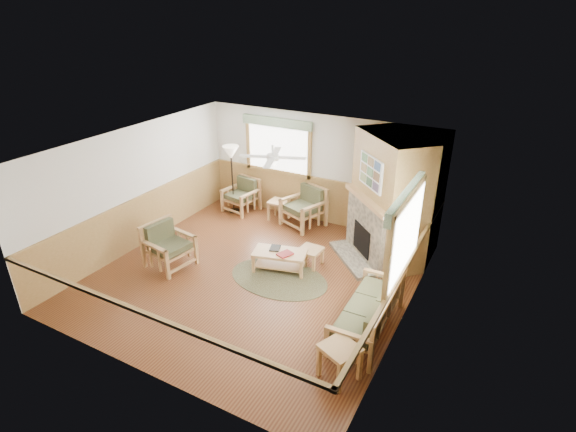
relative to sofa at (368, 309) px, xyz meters
The scene contains 24 objects.
floor 2.64m from the sofa, 168.89° to the left, with size 6.00×6.00×0.01m, color brown.
ceiling 3.45m from the sofa, 168.89° to the left, with size 6.00×6.00×0.01m, color white.
wall_back 4.43m from the sofa, 126.07° to the left, with size 6.00×0.02×2.70m, color silver.
wall_front 3.69m from the sofa, 135.57° to the right, with size 6.00×0.02×2.70m, color silver.
wall_left 5.65m from the sofa, behind, with size 0.02×6.00×2.70m, color silver.
wall_right 1.14m from the sofa, 48.05° to the left, with size 0.02×6.00×2.70m, color silver.
wainscot 2.60m from the sofa, 168.89° to the left, with size 6.00×6.00×1.10m, color olive, non-canonical shape.
fireplace 2.76m from the sofa, 101.09° to the left, with size 2.20×2.20×2.70m, color olive, non-canonical shape.
window_back 5.45m from the sofa, 136.53° to the left, with size 1.90×0.16×1.50m, color white, non-canonical shape.
window_right 2.16m from the sofa, 36.25° to the left, with size 0.16×1.90×1.50m, color white, non-canonical shape.
ceiling_fan 3.27m from the sofa, 160.41° to the left, with size 1.24×1.24×0.36m, color white, non-canonical shape.
sofa is the anchor object (origin of this frame).
armchair_back_left 5.49m from the sofa, 146.23° to the left, with size 0.77×0.77×0.87m, color tan, non-canonical shape.
armchair_back_right 4.09m from the sofa, 131.74° to the left, with size 0.86×0.86×0.97m, color tan, non-canonical shape.
armchair_left 4.32m from the sofa, behind, with size 0.83×0.83×0.93m, color tan, non-canonical shape.
coffee_table 2.42m from the sofa, 156.53° to the left, with size 1.07×0.54×0.43m, color tan, non-canonical shape.
end_table_chairs 4.58m from the sofa, 138.30° to the left, with size 0.46×0.44×0.51m, color tan, non-canonical shape.
end_table_sofa 1.21m from the sofa, 90.00° to the right, with size 0.51×0.49×0.57m, color tan, non-canonical shape.
footstool 2.27m from the sofa, 140.68° to the left, with size 0.45×0.45×0.39m, color tan, non-canonical shape.
braided_rug 2.22m from the sofa, 162.13° to the left, with size 2.05×2.05×0.01m, color #4D4B30.
floor_lamp_left 5.56m from the sofa, 148.24° to the left, with size 0.41×0.41×1.80m, color black, non-canonical shape.
floor_lamp_right 1.16m from the sofa, 90.00° to the left, with size 0.37×0.37×1.62m, color black, non-canonical shape.
book_red 2.25m from the sofa, 156.18° to the left, with size 0.22×0.30×0.03m, color maroon.
book_dark 2.58m from the sofa, 156.43° to the left, with size 0.20×0.27×0.03m, color black.
Camera 1 is at (4.26, -6.44, 5.01)m, focal length 28.00 mm.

